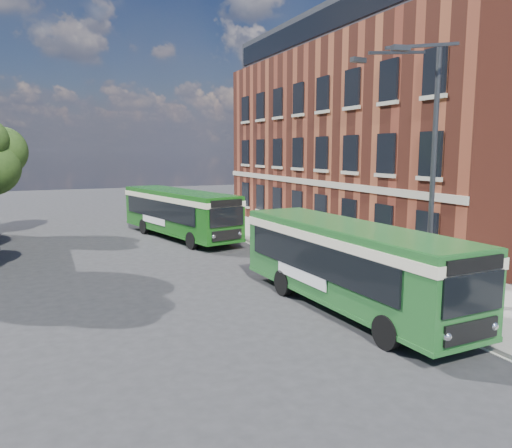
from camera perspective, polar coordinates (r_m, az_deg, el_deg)
name	(u,v)px	position (r m, az deg, el deg)	size (l,w,h in m)	color
ground	(272,308)	(17.98, 1.80, -9.58)	(120.00, 120.00, 0.00)	#29292B
pavement	(325,250)	(28.01, 7.91, -2.93)	(6.00, 48.00, 0.15)	gray
kerb_line	(276,255)	(26.61, 2.26, -3.61)	(0.12, 48.00, 0.01)	beige
brick_office	(387,129)	(34.76, 14.76, 10.50)	(12.10, 26.00, 14.20)	maroon
street_lamp	(425,173)	(18.12, 18.73, 5.55)	(2.96, 2.38, 9.00)	#333538
bus_stop_sign	(487,279)	(17.57, 24.89, -5.71)	(0.35, 0.08, 2.52)	#333538
bus_front	(348,258)	(17.69, 10.43, -3.88)	(3.16, 10.80, 3.02)	#205C24
bus_rear	(179,209)	(31.99, -8.82, 1.66)	(5.05, 11.46, 3.02)	#155113
pedestrian_a	(443,278)	(19.10, 20.59, -5.75)	(0.66, 0.44, 1.81)	black
pedestrian_b	(412,272)	(19.94, 17.41, -5.25)	(0.80, 0.63, 1.65)	black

